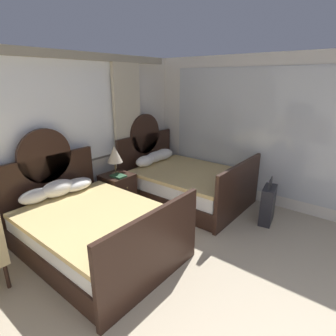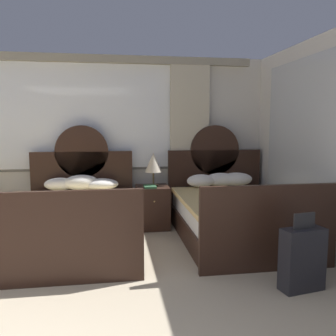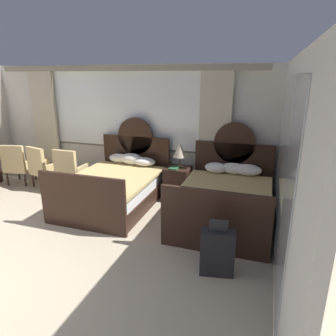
{
  "view_description": "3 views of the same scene",
  "coord_description": "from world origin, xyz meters",
  "px_view_note": "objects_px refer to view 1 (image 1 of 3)",
  "views": [
    {
      "loc": [
        -1.52,
        0.27,
        2.28
      ],
      "look_at": [
        1.6,
        2.79,
        0.95
      ],
      "focal_mm": 28.82,
      "sensor_mm": 36.0,
      "label": 1
    },
    {
      "loc": [
        0.83,
        -1.53,
        1.62
      ],
      "look_at": [
        1.53,
        2.98,
        1.04
      ],
      "focal_mm": 37.62,
      "sensor_mm": 36.0,
      "label": 2
    },
    {
      "loc": [
        3.09,
        -1.86,
        2.47
      ],
      "look_at": [
        1.42,
        3.15,
        0.84
      ],
      "focal_mm": 32.13,
      "sensor_mm": 36.0,
      "label": 3
    }
  ],
  "objects_px": {
    "bed_near_window": "(92,227)",
    "table_lamp_on_nightstand": "(115,154)",
    "nightstand_between_beds": "(118,192)",
    "suitcase_on_floor": "(268,205)",
    "bed_near_mirror": "(184,182)",
    "book_on_nightstand": "(118,176)"
  },
  "relations": [
    {
      "from": "bed_near_window",
      "to": "table_lamp_on_nightstand",
      "type": "height_order",
      "value": "bed_near_window"
    },
    {
      "from": "nightstand_between_beds",
      "to": "suitcase_on_floor",
      "type": "height_order",
      "value": "suitcase_on_floor"
    },
    {
      "from": "bed_near_mirror",
      "to": "book_on_nightstand",
      "type": "bearing_deg",
      "value": 151.95
    },
    {
      "from": "nightstand_between_beds",
      "to": "table_lamp_on_nightstand",
      "type": "xyz_separation_m",
      "value": [
        0.02,
        0.05,
        0.69
      ]
    },
    {
      "from": "bed_near_mirror",
      "to": "suitcase_on_floor",
      "type": "relative_size",
      "value": 2.86
    },
    {
      "from": "bed_near_window",
      "to": "book_on_nightstand",
      "type": "distance_m",
      "value": 1.24
    },
    {
      "from": "bed_near_mirror",
      "to": "suitcase_on_floor",
      "type": "distance_m",
      "value": 1.6
    },
    {
      "from": "bed_near_window",
      "to": "nightstand_between_beds",
      "type": "relative_size",
      "value": 3.36
    },
    {
      "from": "table_lamp_on_nightstand",
      "to": "bed_near_mirror",
      "type": "bearing_deg",
      "value": -35.35
    },
    {
      "from": "nightstand_between_beds",
      "to": "suitcase_on_floor",
      "type": "relative_size",
      "value": 0.85
    },
    {
      "from": "bed_near_window",
      "to": "table_lamp_on_nightstand",
      "type": "distance_m",
      "value": 1.49
    },
    {
      "from": "nightstand_between_beds",
      "to": "table_lamp_on_nightstand",
      "type": "height_order",
      "value": "table_lamp_on_nightstand"
    },
    {
      "from": "nightstand_between_beds",
      "to": "book_on_nightstand",
      "type": "height_order",
      "value": "book_on_nightstand"
    },
    {
      "from": "book_on_nightstand",
      "to": "bed_near_mirror",
      "type": "bearing_deg",
      "value": -28.05
    },
    {
      "from": "nightstand_between_beds",
      "to": "table_lamp_on_nightstand",
      "type": "relative_size",
      "value": 1.26
    },
    {
      "from": "table_lamp_on_nightstand",
      "to": "suitcase_on_floor",
      "type": "distance_m",
      "value": 2.73
    },
    {
      "from": "book_on_nightstand",
      "to": "suitcase_on_floor",
      "type": "relative_size",
      "value": 0.34
    },
    {
      "from": "bed_near_mirror",
      "to": "book_on_nightstand",
      "type": "height_order",
      "value": "bed_near_mirror"
    },
    {
      "from": "bed_near_window",
      "to": "suitcase_on_floor",
      "type": "height_order",
      "value": "bed_near_window"
    },
    {
      "from": "bed_near_mirror",
      "to": "book_on_nightstand",
      "type": "relative_size",
      "value": 8.49
    },
    {
      "from": "bed_near_window",
      "to": "nightstand_between_beds",
      "type": "xyz_separation_m",
      "value": [
        1.08,
        0.7,
        -0.03
      ]
    },
    {
      "from": "suitcase_on_floor",
      "to": "book_on_nightstand",
      "type": "bearing_deg",
      "value": 119.82
    }
  ]
}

